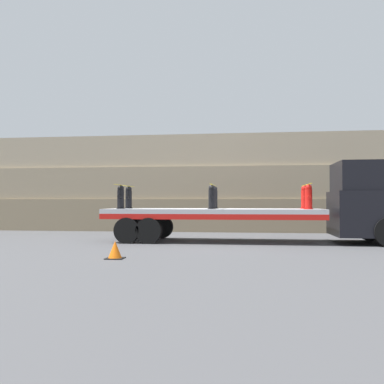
# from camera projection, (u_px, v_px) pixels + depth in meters

# --- Properties ---
(ground_plane) EXTENTS (120.00, 120.00, 0.00)m
(ground_plane) POSITION_uv_depth(u_px,v_px,m) (213.00, 241.00, 16.57)
(ground_plane) COLOR #474749
(rock_cliff) EXTENTS (60.00, 3.30, 5.06)m
(rock_cliff) POSITION_uv_depth(u_px,v_px,m) (223.00, 184.00, 23.19)
(rock_cliff) COLOR #84755B
(rock_cliff) RESTS_ON ground_plane
(truck_cab) EXTENTS (2.42, 2.69, 3.01)m
(truck_cab) POSITION_uv_depth(u_px,v_px,m) (367.00, 204.00, 15.86)
(truck_cab) COLOR black
(truck_cab) RESTS_ON ground_plane
(flatbed_trailer) EXTENTS (8.28, 2.64, 1.27)m
(flatbed_trailer) POSITION_uv_depth(u_px,v_px,m) (198.00, 215.00, 16.67)
(flatbed_trailer) COLOR #B2B2B7
(flatbed_trailer) RESTS_ON ground_plane
(fire_hydrant_black_near_0) EXTENTS (0.33, 0.50, 0.91)m
(fire_hydrant_black_near_0) POSITION_uv_depth(u_px,v_px,m) (121.00, 197.00, 16.51)
(fire_hydrant_black_near_0) COLOR black
(fire_hydrant_black_near_0) RESTS_ON flatbed_trailer
(fire_hydrant_black_far_0) EXTENTS (0.33, 0.50, 0.91)m
(fire_hydrant_black_far_0) POSITION_uv_depth(u_px,v_px,m) (129.00, 198.00, 17.62)
(fire_hydrant_black_far_0) COLOR black
(fire_hydrant_black_far_0) RESTS_ON flatbed_trailer
(fire_hydrant_black_near_1) EXTENTS (0.33, 0.50, 0.91)m
(fire_hydrant_black_near_1) POSITION_uv_depth(u_px,v_px,m) (212.00, 197.00, 16.05)
(fire_hydrant_black_near_1) COLOR black
(fire_hydrant_black_near_1) RESTS_ON flatbed_trailer
(fire_hydrant_black_far_1) EXTENTS (0.33, 0.50, 0.91)m
(fire_hydrant_black_far_1) POSITION_uv_depth(u_px,v_px,m) (214.00, 197.00, 17.16)
(fire_hydrant_black_far_1) COLOR black
(fire_hydrant_black_far_1) RESTS_ON flatbed_trailer
(fire_hydrant_red_near_2) EXTENTS (0.33, 0.50, 0.91)m
(fire_hydrant_red_near_2) POSITION_uv_depth(u_px,v_px,m) (309.00, 197.00, 15.60)
(fire_hydrant_red_near_2) COLOR red
(fire_hydrant_red_near_2) RESTS_ON flatbed_trailer
(fire_hydrant_red_far_2) EXTENTS (0.33, 0.50, 0.91)m
(fire_hydrant_red_far_2) POSITION_uv_depth(u_px,v_px,m) (305.00, 197.00, 16.71)
(fire_hydrant_red_far_2) COLOR red
(fire_hydrant_red_far_2) RESTS_ON flatbed_trailer
(cargo_strap_rear) EXTENTS (0.05, 2.75, 0.01)m
(cargo_strap_rear) POSITION_uv_depth(u_px,v_px,m) (125.00, 186.00, 17.08)
(cargo_strap_rear) COLOR yellow
(cargo_strap_rear) RESTS_ON fire_hydrant_black_near_0
(cargo_strap_middle) EXTENTS (0.05, 2.75, 0.01)m
(cargo_strap_middle) POSITION_uv_depth(u_px,v_px,m) (213.00, 185.00, 16.62)
(cargo_strap_middle) COLOR yellow
(cargo_strap_middle) RESTS_ON fire_hydrant_black_near_1
(cargo_strap_front) EXTENTS (0.05, 2.75, 0.01)m
(cargo_strap_front) POSITION_uv_depth(u_px,v_px,m) (306.00, 185.00, 16.16)
(cargo_strap_front) COLOR yellow
(cargo_strap_front) RESTS_ON fire_hydrant_red_near_2
(traffic_cone) EXTENTS (0.48, 0.48, 0.48)m
(traffic_cone) POSITION_uv_depth(u_px,v_px,m) (115.00, 250.00, 11.54)
(traffic_cone) COLOR black
(traffic_cone) RESTS_ON ground_plane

